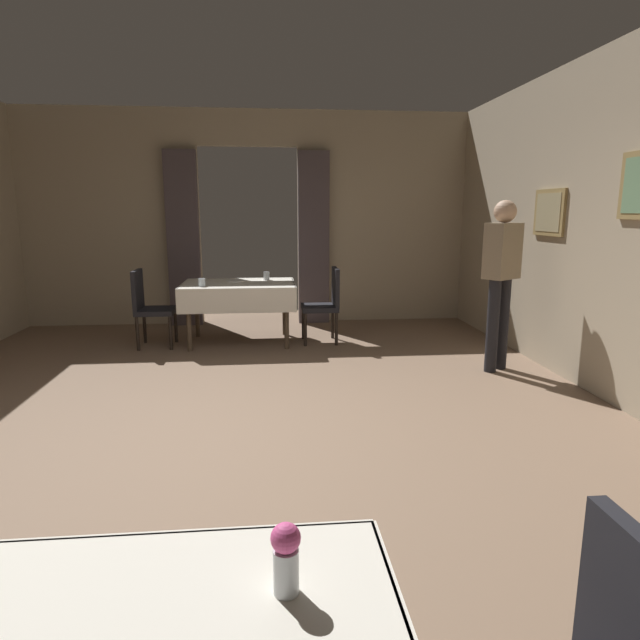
{
  "coord_description": "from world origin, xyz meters",
  "views": [
    {
      "loc": [
        0.25,
        -3.78,
        1.62
      ],
      "look_at": [
        0.64,
        0.2,
        0.81
      ],
      "focal_mm": 30.44,
      "sensor_mm": 36.0,
      "label": 1
    }
  ],
  "objects": [
    {
      "name": "chair_mid_left",
      "position": [
        -1.18,
        2.78,
        0.52
      ],
      "size": [
        0.44,
        0.44,
        0.93
      ],
      "color": "black",
      "rests_on": "ground"
    },
    {
      "name": "ground",
      "position": [
        0.0,
        0.0,
        0.0
      ],
      "size": [
        10.08,
        10.08,
        0.0
      ],
      "primitive_type": "plane",
      "color": "#7A604C"
    },
    {
      "name": "dining_table_mid",
      "position": [
        -0.1,
        2.88,
        0.65
      ],
      "size": [
        1.37,
        1.0,
        0.75
      ],
      "color": "#4C3D2D",
      "rests_on": "ground"
    },
    {
      "name": "flower_vase_near",
      "position": [
        0.28,
        -2.67,
        0.84
      ],
      "size": [
        0.07,
        0.07,
        0.17
      ],
      "color": "silver",
      "rests_on": "dining_table_near"
    },
    {
      "name": "chair_mid_right",
      "position": [
        0.97,
        2.81,
        0.52
      ],
      "size": [
        0.44,
        0.44,
        0.93
      ],
      "color": "black",
      "rests_on": "ground"
    },
    {
      "name": "glass_mid_c",
      "position": [
        0.24,
        3.14,
        0.8
      ],
      "size": [
        0.08,
        0.08,
        0.1
      ],
      "primitive_type": "cylinder",
      "color": "silver",
      "rests_on": "dining_table_mid"
    },
    {
      "name": "plate_mid_a",
      "position": [
        -0.15,
        3.02,
        0.76
      ],
      "size": [
        0.23,
        0.23,
        0.01
      ],
      "primitive_type": "cylinder",
      "color": "white",
      "rests_on": "dining_table_mid"
    },
    {
      "name": "person_waiter_by_doorway",
      "position": [
        2.58,
        1.42,
        1.02
      ],
      "size": [
        0.42,
        0.38,
        1.72
      ],
      "color": "black",
      "rests_on": "ground"
    },
    {
      "name": "glass_mid_b",
      "position": [
        -0.52,
        2.61,
        0.8
      ],
      "size": [
        0.08,
        0.08,
        0.09
      ],
      "primitive_type": "cylinder",
      "color": "silver",
      "rests_on": "dining_table_mid"
    },
    {
      "name": "wall_back",
      "position": [
        0.0,
        4.18,
        1.51
      ],
      "size": [
        6.4,
        0.27,
        3.0
      ],
      "color": "tan",
      "rests_on": "ground"
    }
  ]
}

